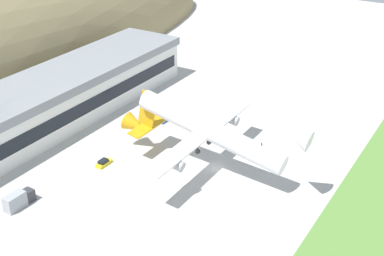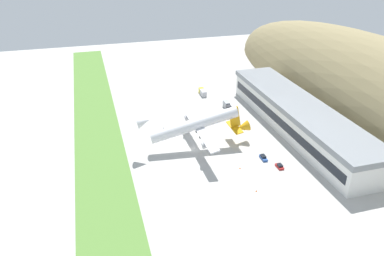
# 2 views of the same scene
# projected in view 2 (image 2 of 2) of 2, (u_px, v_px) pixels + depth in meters

# --- Properties ---
(ground_plane) EXTENTS (353.80, 353.80, 0.00)m
(ground_plane) POSITION_uv_depth(u_px,v_px,m) (193.00, 149.00, 150.86)
(ground_plane) COLOR #B7B5AF
(grass_strip_foreground) EXTENTS (318.42, 19.68, 0.08)m
(grass_strip_foreground) POSITION_uv_depth(u_px,v_px,m) (102.00, 162.00, 142.00)
(grass_strip_foreground) COLOR #568438
(grass_strip_foreground) RESTS_ON ground_plane
(hill_backdrop) EXTENTS (279.96, 59.15, 72.23)m
(hill_backdrop) POSITION_uv_depth(u_px,v_px,m) (373.00, 116.00, 179.22)
(hill_backdrop) COLOR #8E7F56
(hill_backdrop) RESTS_ON ground_plane
(terminal_building) EXTENTS (97.84, 19.94, 12.87)m
(terminal_building) POSITION_uv_depth(u_px,v_px,m) (298.00, 115.00, 162.60)
(terminal_building) COLOR white
(terminal_building) RESTS_ON ground_plane
(cargo_airplane) EXTENTS (41.00, 46.78, 13.64)m
(cargo_airplane) POSITION_uv_depth(u_px,v_px,m) (197.00, 125.00, 147.98)
(cargo_airplane) COLOR silver
(service_car_0) EXTENTS (4.24, 1.81, 1.40)m
(service_car_0) POSITION_uv_depth(u_px,v_px,m) (235.00, 128.00, 166.66)
(service_car_0) COLOR gold
(service_car_0) RESTS_ON ground_plane
(service_car_1) EXTENTS (4.68, 2.03, 1.52)m
(service_car_1) POSITION_uv_depth(u_px,v_px,m) (263.00, 158.00, 143.99)
(service_car_1) COLOR #264C99
(service_car_1) RESTS_ON ground_plane
(service_car_2) EXTENTS (3.87, 1.91, 1.48)m
(service_car_2) POSITION_uv_depth(u_px,v_px,m) (280.00, 166.00, 138.60)
(service_car_2) COLOR #B21E1E
(service_car_2) RESTS_ON ground_plane
(fuel_truck) EXTENTS (6.87, 2.40, 3.32)m
(fuel_truck) POSITION_uv_depth(u_px,v_px,m) (227.00, 106.00, 185.87)
(fuel_truck) COLOR #333338
(fuel_truck) RESTS_ON ground_plane
(box_truck) EXTENTS (8.34, 2.89, 2.89)m
(box_truck) POSITION_uv_depth(u_px,v_px,m) (203.00, 92.00, 202.20)
(box_truck) COLOR gold
(box_truck) RESTS_ON ground_plane
(traffic_cone_0) EXTENTS (0.52, 0.52, 0.58)m
(traffic_cone_0) POSITION_uv_depth(u_px,v_px,m) (256.00, 191.00, 125.76)
(traffic_cone_0) COLOR orange
(traffic_cone_0) RESTS_ON ground_plane
(traffic_cone_1) EXTENTS (0.52, 0.52, 0.58)m
(traffic_cone_1) POSITION_uv_depth(u_px,v_px,m) (240.00, 168.00, 138.11)
(traffic_cone_1) COLOR orange
(traffic_cone_1) RESTS_ON ground_plane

